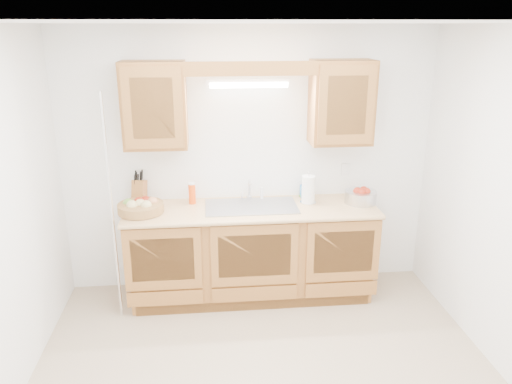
{
  "coord_description": "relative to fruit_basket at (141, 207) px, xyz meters",
  "views": [
    {
      "loc": [
        -0.38,
        -3.08,
        2.48
      ],
      "look_at": [
        0.01,
        0.85,
        1.16
      ],
      "focal_mm": 35.0,
      "sensor_mm": 36.0,
      "label": 1
    }
  ],
  "objects": [
    {
      "name": "countertop",
      "position": [
        0.99,
        0.03,
        -0.08
      ],
      "size": [
        2.3,
        0.63,
        0.04
      ],
      "primitive_type": "cube",
      "color": "tan",
      "rests_on": "base_cabinets"
    },
    {
      "name": "apple_bowl",
      "position": [
        2.02,
        0.06,
        0.01
      ],
      "size": [
        0.33,
        0.33,
        0.15
      ],
      "rotation": [
        0.0,
        0.0,
        0.12
      ],
      "color": "silver",
      "rests_on": "countertop"
    },
    {
      "name": "sink",
      "position": [
        0.99,
        0.05,
        -0.13
      ],
      "size": [
        0.84,
        0.46,
        0.36
      ],
      "color": "#9E9EA3",
      "rests_on": "countertop"
    },
    {
      "name": "fluorescent_fixture",
      "position": [
        0.99,
        0.26,
        1.04
      ],
      "size": [
        0.76,
        0.08,
        0.08
      ],
      "color": "white",
      "rests_on": "room"
    },
    {
      "name": "soap_bottle",
      "position": [
        1.53,
        0.26,
        0.03
      ],
      "size": [
        0.09,
        0.09,
        0.18
      ],
      "primitive_type": "imported",
      "rotation": [
        0.0,
        0.0,
        0.11
      ],
      "color": "#2A81D3",
      "rests_on": "countertop"
    },
    {
      "name": "upper_cabinet_right",
      "position": [
        1.82,
        0.18,
        0.87
      ],
      "size": [
        0.55,
        0.33,
        0.75
      ],
      "primitive_type": "cube",
      "color": "#A2632F",
      "rests_on": "room"
    },
    {
      "name": "outlet_plate",
      "position": [
        1.94,
        0.33,
        0.19
      ],
      "size": [
        0.08,
        0.01,
        0.12
      ],
      "primitive_type": "cube",
      "color": "white",
      "rests_on": "room"
    },
    {
      "name": "fruit_basket",
      "position": [
        0.0,
        0.0,
        0.0
      ],
      "size": [
        0.41,
        0.41,
        0.13
      ],
      "rotation": [
        0.0,
        0.0,
        0.02
      ],
      "color": "#AD8145",
      "rests_on": "countertop"
    },
    {
      "name": "upper_cabinet_left",
      "position": [
        0.16,
        0.18,
        0.87
      ],
      "size": [
        0.55,
        0.33,
        0.75
      ],
      "primitive_type": "cube",
      "color": "#A2632F",
      "rests_on": "room"
    },
    {
      "name": "wire_shelf_pole",
      "position": [
        -0.21,
        -0.22,
        0.04
      ],
      "size": [
        0.03,
        0.03,
        2.0
      ],
      "primitive_type": "cylinder",
      "color": "silver",
      "rests_on": "ground"
    },
    {
      "name": "base_cabinets",
      "position": [
        0.99,
        0.04,
        -0.52
      ],
      "size": [
        2.2,
        0.6,
        0.86
      ],
      "primitive_type": "cube",
      "color": "#A2632F",
      "rests_on": "ground"
    },
    {
      "name": "knife_block",
      "position": [
        -0.04,
        0.26,
        0.06
      ],
      "size": [
        0.15,
        0.2,
        0.32
      ],
      "rotation": [
        0.0,
        0.0,
        -0.22
      ],
      "color": "#A2632F",
      "rests_on": "countertop"
    },
    {
      "name": "valance",
      "position": [
        0.99,
        0.03,
        1.18
      ],
      "size": [
        2.2,
        0.05,
        0.12
      ],
      "primitive_type": "cube",
      "color": "#A2632F",
      "rests_on": "room"
    },
    {
      "name": "paper_towel",
      "position": [
        1.53,
        0.1,
        0.07
      ],
      "size": [
        0.15,
        0.15,
        0.31
      ],
      "rotation": [
        0.0,
        0.0,
        -0.13
      ],
      "color": "silver",
      "rests_on": "countertop"
    },
    {
      "name": "room",
      "position": [
        0.99,
        -1.16,
        0.29
      ],
      "size": [
        3.52,
        3.5,
        2.5
      ],
      "color": "tan",
      "rests_on": "ground"
    },
    {
      "name": "orange_canister",
      "position": [
        0.45,
        0.2,
        0.04
      ],
      "size": [
        0.08,
        0.08,
        0.2
      ],
      "rotation": [
        0.0,
        0.0,
        0.29
      ],
      "color": "#FF4D0E",
      "rests_on": "countertop"
    },
    {
      "name": "sponge",
      "position": [
        1.53,
        0.28,
        -0.05
      ],
      "size": [
        0.11,
        0.09,
        0.02
      ],
      "rotation": [
        0.0,
        0.0,
        -0.3
      ],
      "color": "#CC333F",
      "rests_on": "countertop"
    }
  ]
}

